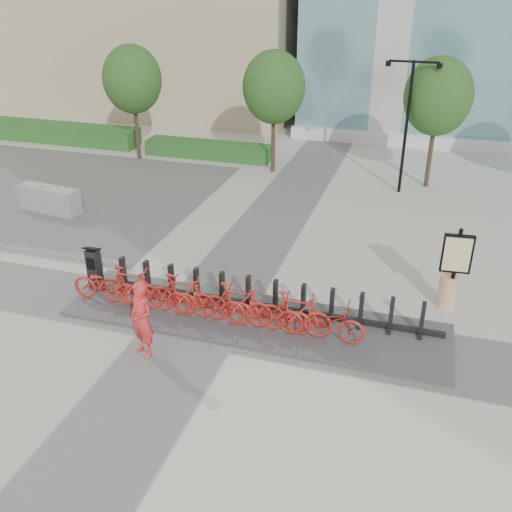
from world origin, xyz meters
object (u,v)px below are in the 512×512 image
(bike_0, at_px, (106,285))
(construction_barrel, at_px, (447,291))
(kiosk, at_px, (94,268))
(worker_red, at_px, (142,319))
(map_sign, at_px, (457,257))
(jersey_barrier, at_px, (50,200))

(bike_0, xyz_separation_m, construction_barrel, (8.48, 2.51, -0.12))
(bike_0, xyz_separation_m, kiosk, (-0.65, 0.53, 0.11))
(kiosk, relative_size, worker_red, 0.70)
(kiosk, bearing_deg, map_sign, 11.26)
(bike_0, height_order, map_sign, map_sign)
(worker_red, relative_size, jersey_barrier, 0.76)
(map_sign, bearing_deg, bike_0, -169.41)
(bike_0, xyz_separation_m, worker_red, (1.93, -1.66, 0.34))
(kiosk, height_order, worker_red, worker_red)
(construction_barrel, bearing_deg, worker_red, -147.47)
(construction_barrel, xyz_separation_m, jersey_barrier, (-13.81, 2.60, 0.01))
(jersey_barrier, bearing_deg, kiosk, -37.08)
(worker_red, height_order, map_sign, map_sign)
(construction_barrel, distance_m, map_sign, 1.05)
(construction_barrel, relative_size, jersey_barrier, 0.38)
(bike_0, distance_m, worker_red, 2.57)
(jersey_barrier, height_order, map_sign, map_sign)
(worker_red, xyz_separation_m, jersey_barrier, (-7.27, 6.78, -0.45))
(worker_red, bearing_deg, bike_0, 164.29)
(worker_red, relative_size, construction_barrel, 2.01)
(construction_barrel, height_order, map_sign, map_sign)
(map_sign, bearing_deg, jersey_barrier, 163.86)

